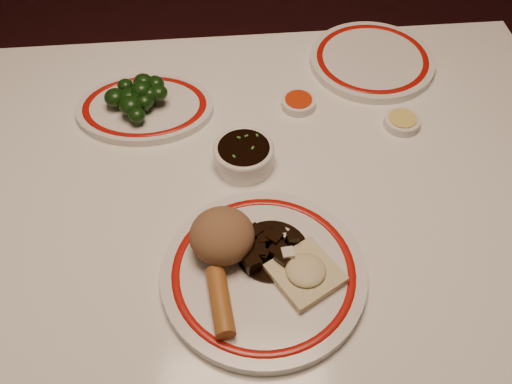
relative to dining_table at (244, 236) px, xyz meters
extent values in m
plane|color=black|center=(0.00, 0.00, -0.66)|extent=(7.00, 7.00, 0.00)
cube|color=white|center=(0.00, 0.00, 0.07)|extent=(1.20, 0.90, 0.04)
cylinder|color=black|center=(-0.54, 0.39, -0.30)|extent=(0.06, 0.06, 0.71)
cylinder|color=black|center=(0.54, 0.39, -0.30)|extent=(0.06, 0.06, 0.71)
cylinder|color=white|center=(0.02, -0.14, 0.10)|extent=(0.34, 0.34, 0.02)
torus|color=#A10F08|center=(0.02, -0.14, 0.11)|extent=(0.29, 0.29, 0.00)
ellipsoid|color=#875F40|center=(-0.04, -0.10, 0.14)|extent=(0.09, 0.09, 0.07)
cylinder|color=#AA6629|center=(-0.05, -0.19, 0.12)|extent=(0.04, 0.10, 0.03)
cube|color=beige|center=(0.08, -0.16, 0.12)|extent=(0.12, 0.12, 0.01)
ellipsoid|color=beige|center=(0.08, -0.16, 0.13)|extent=(0.06, 0.06, 0.02)
cylinder|color=black|center=(0.03, -0.11, 0.11)|extent=(0.11, 0.11, 0.00)
cube|color=black|center=(0.03, -0.10, 0.12)|extent=(0.02, 0.02, 0.02)
cube|color=black|center=(0.02, -0.10, 0.13)|extent=(0.02, 0.02, 0.02)
cube|color=black|center=(0.01, -0.12, 0.13)|extent=(0.02, 0.02, 0.02)
cube|color=black|center=(0.02, -0.09, 0.13)|extent=(0.02, 0.02, 0.01)
cube|color=black|center=(0.02, -0.12, 0.12)|extent=(0.02, 0.02, 0.02)
cube|color=black|center=(0.01, -0.11, 0.13)|extent=(0.02, 0.02, 0.02)
cube|color=black|center=(0.04, -0.10, 0.13)|extent=(0.03, 0.03, 0.02)
cube|color=black|center=(0.05, -0.08, 0.12)|extent=(0.02, 0.02, 0.02)
cube|color=black|center=(0.05, -0.13, 0.12)|extent=(0.03, 0.03, 0.02)
cube|color=black|center=(0.06, -0.10, 0.13)|extent=(0.02, 0.02, 0.02)
cube|color=black|center=(0.03, -0.10, 0.12)|extent=(0.02, 0.02, 0.02)
cube|color=black|center=(0.04, -0.12, 0.12)|extent=(0.03, 0.03, 0.02)
cube|color=black|center=(0.00, -0.14, 0.13)|extent=(0.03, 0.03, 0.02)
cube|color=black|center=(0.04, -0.12, 0.12)|extent=(0.03, 0.03, 0.02)
cube|color=black|center=(0.01, -0.09, 0.13)|extent=(0.03, 0.03, 0.02)
cube|color=black|center=(0.06, -0.09, 0.12)|extent=(0.02, 0.02, 0.02)
cube|color=beige|center=(0.05, -0.09, 0.13)|extent=(0.02, 0.02, 0.01)
cube|color=beige|center=(0.05, -0.13, 0.13)|extent=(0.02, 0.02, 0.01)
torus|color=#A10F08|center=(-0.16, 0.23, 0.11)|extent=(0.23, 0.23, 0.00)
cylinder|color=#23471C|center=(-0.16, 0.23, 0.11)|extent=(0.01, 0.01, 0.01)
ellipsoid|color=black|center=(-0.16, 0.23, 0.13)|extent=(0.04, 0.04, 0.03)
cylinder|color=#23471C|center=(-0.18, 0.20, 0.11)|extent=(0.01, 0.01, 0.02)
ellipsoid|color=black|center=(-0.18, 0.20, 0.13)|extent=(0.04, 0.04, 0.03)
cylinder|color=#23471C|center=(-0.20, 0.27, 0.11)|extent=(0.01, 0.01, 0.01)
ellipsoid|color=black|center=(-0.20, 0.27, 0.13)|extent=(0.03, 0.03, 0.02)
cylinder|color=#23471C|center=(-0.16, 0.27, 0.11)|extent=(0.01, 0.01, 0.01)
ellipsoid|color=black|center=(-0.16, 0.27, 0.13)|extent=(0.04, 0.04, 0.03)
cylinder|color=#23471C|center=(-0.18, 0.20, 0.11)|extent=(0.01, 0.01, 0.02)
ellipsoid|color=black|center=(-0.18, 0.20, 0.13)|extent=(0.04, 0.04, 0.03)
cylinder|color=#23471C|center=(-0.19, 0.23, 0.11)|extent=(0.01, 0.01, 0.01)
ellipsoid|color=black|center=(-0.19, 0.23, 0.13)|extent=(0.04, 0.04, 0.03)
cylinder|color=#23471C|center=(-0.17, 0.18, 0.11)|extent=(0.01, 0.01, 0.01)
ellipsoid|color=black|center=(-0.17, 0.18, 0.13)|extent=(0.03, 0.03, 0.02)
cylinder|color=#23471C|center=(-0.17, 0.22, 0.11)|extent=(0.01, 0.01, 0.01)
ellipsoid|color=black|center=(-0.17, 0.22, 0.13)|extent=(0.04, 0.04, 0.03)
cylinder|color=#23471C|center=(-0.16, 0.24, 0.11)|extent=(0.01, 0.01, 0.01)
ellipsoid|color=black|center=(-0.16, 0.24, 0.13)|extent=(0.04, 0.04, 0.03)
cylinder|color=#23471C|center=(-0.15, 0.23, 0.11)|extent=(0.01, 0.01, 0.02)
ellipsoid|color=black|center=(-0.15, 0.23, 0.13)|extent=(0.03, 0.03, 0.02)
cylinder|color=#23471C|center=(-0.16, 0.23, 0.11)|extent=(0.01, 0.01, 0.01)
ellipsoid|color=black|center=(-0.16, 0.23, 0.12)|extent=(0.03, 0.03, 0.02)
cylinder|color=#23471C|center=(-0.21, 0.23, 0.11)|extent=(0.01, 0.01, 0.01)
ellipsoid|color=black|center=(-0.21, 0.23, 0.13)|extent=(0.04, 0.04, 0.03)
cylinder|color=#23471C|center=(-0.16, 0.22, 0.11)|extent=(0.01, 0.01, 0.01)
ellipsoid|color=black|center=(-0.16, 0.22, 0.13)|extent=(0.03, 0.03, 0.03)
ellipsoid|color=black|center=(-0.13, 0.23, 0.14)|extent=(0.03, 0.03, 0.03)
ellipsoid|color=black|center=(-0.14, 0.25, 0.14)|extent=(0.03, 0.03, 0.02)
ellipsoid|color=black|center=(-0.16, 0.23, 0.14)|extent=(0.04, 0.04, 0.03)
ellipsoid|color=black|center=(-0.17, 0.23, 0.14)|extent=(0.03, 0.03, 0.03)
ellipsoid|color=black|center=(-0.14, 0.25, 0.14)|extent=(0.03, 0.03, 0.02)
ellipsoid|color=black|center=(-0.15, 0.23, 0.14)|extent=(0.02, 0.02, 0.02)
ellipsoid|color=black|center=(-0.15, 0.23, 0.14)|extent=(0.03, 0.03, 0.02)
ellipsoid|color=black|center=(-0.16, 0.26, 0.14)|extent=(0.03, 0.03, 0.03)
ellipsoid|color=black|center=(-0.14, 0.25, 0.14)|extent=(0.03, 0.03, 0.02)
cylinder|color=white|center=(0.01, 0.08, 0.11)|extent=(0.10, 0.10, 0.04)
cylinder|color=black|center=(0.01, 0.08, 0.13)|extent=(0.09, 0.09, 0.00)
cylinder|color=white|center=(0.12, 0.22, 0.10)|extent=(0.06, 0.06, 0.02)
cylinder|color=#BA2B0B|center=(0.12, 0.22, 0.11)|extent=(0.05, 0.05, 0.00)
cylinder|color=white|center=(0.30, 0.15, 0.10)|extent=(0.06, 0.06, 0.02)
cylinder|color=#E6CF5E|center=(0.30, 0.15, 0.11)|extent=(0.05, 0.05, 0.00)
cylinder|color=white|center=(0.28, 0.33, 0.10)|extent=(0.27, 0.27, 0.02)
torus|color=#A10F08|center=(0.28, 0.33, 0.11)|extent=(0.24, 0.24, 0.00)
camera|label=1|loc=(-0.03, -0.57, 0.81)|focal=40.00mm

